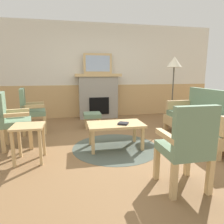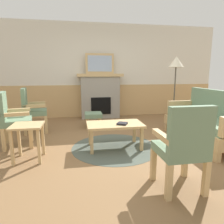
# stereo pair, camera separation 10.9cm
# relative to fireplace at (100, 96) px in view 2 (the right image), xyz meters

# --- Properties ---
(ground_plane) EXTENTS (14.00, 14.00, 0.00)m
(ground_plane) POSITION_rel_fireplace_xyz_m (0.00, -2.35, -0.65)
(ground_plane) COLOR olive
(wall_back) EXTENTS (7.20, 0.14, 2.70)m
(wall_back) POSITION_rel_fireplace_xyz_m (0.00, 0.25, 0.66)
(wall_back) COLOR silver
(wall_back) RESTS_ON ground_plane
(fireplace) EXTENTS (1.30, 0.44, 1.28)m
(fireplace) POSITION_rel_fireplace_xyz_m (0.00, 0.00, 0.00)
(fireplace) COLOR gray
(fireplace) RESTS_ON ground_plane
(framed_picture) EXTENTS (0.80, 0.04, 0.56)m
(framed_picture) POSITION_rel_fireplace_xyz_m (0.00, 0.00, 0.91)
(framed_picture) COLOR tan
(framed_picture) RESTS_ON fireplace
(couch) EXTENTS (0.70, 1.80, 0.98)m
(couch) POSITION_rel_fireplace_xyz_m (1.71, -2.45, -0.26)
(couch) COLOR tan
(couch) RESTS_ON ground_plane
(coffee_table) EXTENTS (0.96, 0.56, 0.44)m
(coffee_table) POSITION_rel_fireplace_xyz_m (-0.03, -2.46, -0.27)
(coffee_table) COLOR tan
(coffee_table) RESTS_ON ground_plane
(round_rug) EXTENTS (1.51, 1.51, 0.01)m
(round_rug) POSITION_rel_fireplace_xyz_m (-0.03, -2.46, -0.65)
(round_rug) COLOR #4C564C
(round_rug) RESTS_ON ground_plane
(book_on_table) EXTENTS (0.22, 0.21, 0.03)m
(book_on_table) POSITION_rel_fireplace_xyz_m (0.08, -2.55, -0.20)
(book_on_table) COLOR black
(book_on_table) RESTS_ON coffee_table
(footstool) EXTENTS (0.40, 0.40, 0.36)m
(footstool) POSITION_rel_fireplace_xyz_m (-0.29, -1.06, -0.37)
(footstool) COLOR tan
(footstool) RESTS_ON ground_plane
(armchair_near_fireplace) EXTENTS (0.56, 0.56, 0.98)m
(armchair_near_fireplace) POSITION_rel_fireplace_xyz_m (-1.79, -2.09, -0.11)
(armchair_near_fireplace) COLOR tan
(armchair_near_fireplace) RESTS_ON ground_plane
(armchair_by_window_left) EXTENTS (0.55, 0.55, 0.98)m
(armchair_by_window_left) POSITION_rel_fireplace_xyz_m (-1.65, -1.23, -0.11)
(armchair_by_window_left) COLOR tan
(armchair_by_window_left) RESTS_ON ground_plane
(armchair_front_left) EXTENTS (0.48, 0.48, 0.98)m
(armchair_front_left) POSITION_rel_fireplace_xyz_m (0.44, -3.87, -0.11)
(armchair_front_left) COLOR tan
(armchair_front_left) RESTS_ON ground_plane
(side_table) EXTENTS (0.44, 0.44, 0.55)m
(side_table) POSITION_rel_fireplace_xyz_m (-1.40, -2.73, -0.22)
(side_table) COLOR tan
(side_table) RESTS_ON ground_plane
(floor_lamp_by_couch) EXTENTS (0.36, 0.36, 1.68)m
(floor_lamp_by_couch) POSITION_rel_fireplace_xyz_m (1.68, -1.23, 0.80)
(floor_lamp_by_couch) COLOR #332D28
(floor_lamp_by_couch) RESTS_ON ground_plane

